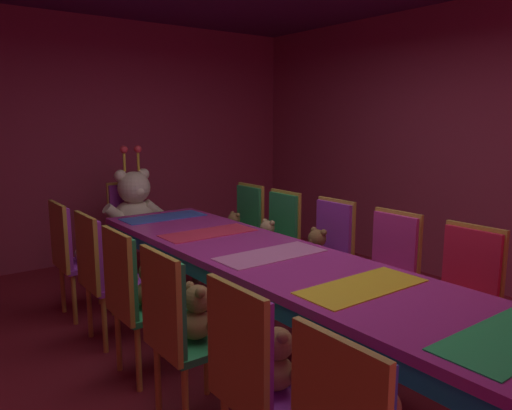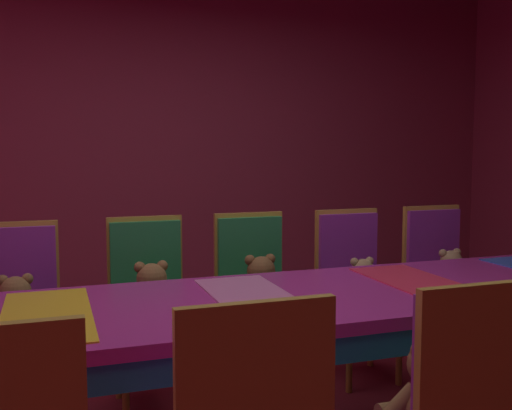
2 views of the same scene
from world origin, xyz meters
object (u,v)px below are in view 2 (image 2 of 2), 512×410
teddy_left_2 (152,296)px  chair_left_3 (253,282)px  banquet_table (253,317)px  chair_left_4 (352,275)px  chair_left_5 (437,267)px  teddy_left_5 (451,275)px  teddy_left_4 (363,284)px  teddy_left_1 (16,310)px  teddy_left_3 (261,288)px  chair_left_2 (148,289)px  teddy_right_3 (430,392)px  chair_right_3 (460,409)px  chair_left_1 (17,301)px

teddy_left_2 → chair_left_3: (-0.14, 0.60, 0.00)m
banquet_table → chair_left_4: bearing=133.2°
chair_left_5 → teddy_left_5: chair_left_5 is taller
banquet_table → chair_left_5: 1.79m
teddy_left_4 → teddy_left_5: size_ratio=0.96×
teddy_left_1 → teddy_left_3: (-0.02, 1.25, 0.01)m
teddy_left_5 → teddy_left_1: bearing=-89.4°
chair_left_3 → banquet_table: bearing=-18.7°
teddy_left_3 → chair_left_5: bearing=96.9°
teddy_left_1 → chair_left_5: (-0.17, 2.50, 0.01)m
banquet_table → chair_left_3: (-0.88, 0.30, -0.06)m
chair_left_2 → teddy_right_3: 1.75m
chair_left_2 → chair_left_3: same height
teddy_left_4 → teddy_right_3: bearing=-21.9°
teddy_left_3 → teddy_left_4: 0.62m
teddy_left_1 → teddy_right_3: bearing=41.2°
banquet_table → teddy_left_2: teddy_left_2 is taller
teddy_left_1 → chair_right_3: size_ratio=0.32×
chair_left_1 → chair_left_4: bearing=90.1°
teddy_left_2 → chair_right_3: bearing=21.1°
banquet_table → teddy_left_2: 0.80m
teddy_left_3 → teddy_left_5: bearing=90.3°
teddy_left_4 → chair_left_5: chair_left_5 is taller
chair_left_1 → chair_left_4: 1.87m
chair_left_1 → chair_left_3: (-0.02, 1.25, 0.00)m
chair_left_1 → chair_left_3: 1.25m
teddy_left_4 → teddy_right_3: size_ratio=0.87×
teddy_left_4 → chair_left_4: bearing=-180.0°
chair_left_1 → teddy_right_3: bearing=38.5°
teddy_left_5 → chair_left_1: bearing=-92.7°
banquet_table → chair_right_3: (0.89, 0.33, -0.06)m
chair_left_3 → teddy_left_5: bearing=83.7°
chair_left_4 → chair_left_1: bearing=-89.9°
chair_left_4 → teddy_left_5: chair_left_4 is taller
chair_left_1 → teddy_left_2: size_ratio=2.96×
chair_left_4 → teddy_left_4: 0.14m
chair_left_4 → chair_right_3: (1.76, -0.59, 0.00)m
teddy_left_5 → chair_right_3: chair_right_3 is taller
chair_left_3 → chair_left_1: bearing=-89.1°
banquet_table → chair_left_3: bearing=161.3°
chair_left_3 → chair_left_4: (0.02, 0.62, 0.00)m
chair_left_3 → teddy_right_3: (1.63, 0.03, -0.01)m
teddy_left_1 → teddy_left_3: 1.25m
teddy_left_5 → chair_right_3: bearing=-36.7°
chair_left_2 → teddy_left_5: 1.85m
chair_left_1 → chair_left_4: same height
teddy_left_2 → teddy_left_3: size_ratio=1.00×
teddy_left_1 → teddy_left_2: size_ratio=0.94×
teddy_left_5 → teddy_right_3: (1.49, -1.22, 0.01)m
chair_left_1 → chair_left_4: (-0.00, 1.87, 0.00)m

